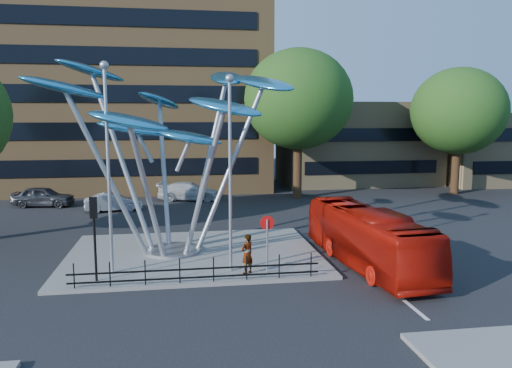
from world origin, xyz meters
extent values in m
plane|color=black|center=(0.00, 0.00, 0.00)|extent=(120.00, 120.00, 0.00)
cube|color=slate|center=(-1.00, 6.00, 0.07)|extent=(12.00, 9.00, 0.15)
cube|color=olive|center=(-6.00, 32.00, 15.00)|extent=(25.00, 15.00, 30.00)
cube|color=tan|center=(16.00, 30.00, 4.00)|extent=(15.00, 8.00, 8.00)
cube|color=tan|center=(30.00, 28.00, 3.50)|extent=(12.00, 8.00, 7.00)
cylinder|color=black|center=(8.00, 22.00, 2.86)|extent=(0.70, 0.70, 5.72)
ellipsoid|color=#174012|center=(8.00, 22.00, 8.06)|extent=(8.80, 8.80, 8.10)
cylinder|color=black|center=(22.00, 22.00, 2.53)|extent=(0.70, 0.70, 5.06)
ellipsoid|color=#174012|center=(22.00, 22.00, 7.13)|extent=(8.00, 8.00, 7.36)
cylinder|color=#9EA0A5|center=(-2.00, 6.50, 0.21)|extent=(2.80, 2.80, 0.12)
cylinder|color=#9EA0A5|center=(-3.20, 5.90, 4.05)|extent=(0.24, 0.24, 7.80)
ellipsoid|color=#2E91CB|center=(-6.40, 4.90, 7.95)|extent=(3.92, 2.95, 1.39)
cylinder|color=#9EA0A5|center=(-2.40, 5.50, 3.35)|extent=(0.24, 0.24, 6.40)
ellipsoid|color=#2E91CB|center=(-3.60, 3.30, 6.55)|extent=(3.47, 1.78, 1.31)
cylinder|color=#9EA0A5|center=(-1.40, 5.70, 3.65)|extent=(0.24, 0.24, 7.00)
ellipsoid|color=#2E91CB|center=(0.40, 4.10, 7.15)|extent=(3.81, 3.11, 1.36)
cylinder|color=#9EA0A5|center=(-0.80, 6.50, 4.25)|extent=(0.24, 0.24, 8.20)
ellipsoid|color=#2E91CB|center=(2.60, 6.90, 8.35)|extent=(3.52, 4.06, 1.44)
cylinder|color=#9EA0A5|center=(-1.20, 7.40, 4.45)|extent=(0.24, 0.24, 8.60)
ellipsoid|color=#2E91CB|center=(1.00, 9.40, 8.75)|extent=(2.21, 3.79, 1.39)
cylinder|color=#9EA0A5|center=(-2.20, 7.50, 3.85)|extent=(0.24, 0.24, 7.40)
ellipsoid|color=#2E91CB|center=(-2.60, 10.10, 7.55)|extent=(3.02, 3.71, 1.34)
cylinder|color=#9EA0A5|center=(-3.00, 6.90, 4.55)|extent=(0.24, 0.24, 8.80)
ellipsoid|color=#2E91CB|center=(-5.80, 8.30, 8.95)|extent=(3.88, 3.60, 1.42)
ellipsoid|color=#2E91CB|center=(-3.80, 6.70, 6.15)|extent=(3.40, 1.96, 1.13)
ellipsoid|color=#2E91CB|center=(-1.10, 6.10, 5.75)|extent=(3.39, 2.16, 1.11)
cylinder|color=#9EA0A5|center=(-4.50, 3.50, 4.40)|extent=(0.14, 0.14, 8.50)
sphere|color=#9EA0A5|center=(-4.50, 3.50, 8.77)|extent=(0.36, 0.36, 0.36)
cylinder|color=#9EA0A5|center=(0.50, 3.00, 4.15)|extent=(0.14, 0.14, 8.00)
sphere|color=#9EA0A5|center=(0.50, 3.00, 8.27)|extent=(0.36, 0.36, 0.36)
cylinder|color=black|center=(-5.00, 2.50, 1.75)|extent=(0.10, 0.10, 3.20)
cube|color=black|center=(-5.00, 2.50, 3.15)|extent=(0.28, 0.18, 0.85)
sphere|color=#FF0C0C|center=(-5.00, 2.50, 3.43)|extent=(0.18, 0.18, 0.18)
cylinder|color=#9EA0A5|center=(2.00, 2.50, 1.30)|extent=(0.08, 0.08, 2.30)
cylinder|color=red|center=(2.00, 2.53, 2.30)|extent=(0.60, 0.04, 0.60)
cube|color=white|center=(2.00, 2.55, 2.30)|extent=(0.42, 0.03, 0.10)
cylinder|color=black|center=(-5.70, 1.70, 0.65)|extent=(0.05, 0.05, 1.00)
cylinder|color=black|center=(-4.36, 1.70, 0.65)|extent=(0.05, 0.05, 1.00)
cylinder|color=black|center=(-3.01, 1.70, 0.65)|extent=(0.05, 0.05, 1.00)
cylinder|color=black|center=(-1.67, 1.70, 0.65)|extent=(0.05, 0.05, 1.00)
cylinder|color=black|center=(-0.33, 1.70, 0.65)|extent=(0.05, 0.05, 1.00)
cylinder|color=black|center=(1.01, 1.70, 0.65)|extent=(0.05, 0.05, 1.00)
cylinder|color=black|center=(2.36, 1.70, 0.65)|extent=(0.05, 0.05, 1.00)
cylinder|color=black|center=(3.70, 1.70, 0.65)|extent=(0.05, 0.05, 1.00)
cube|color=black|center=(-1.00, 1.70, 0.70)|extent=(10.00, 0.06, 0.06)
cube|color=black|center=(-1.00, 1.70, 0.35)|extent=(10.00, 0.06, 0.06)
imported|color=#A41007|center=(6.71, 3.21, 1.32)|extent=(3.03, 9.60, 2.63)
imported|color=gray|center=(1.14, 2.50, 1.00)|extent=(0.74, 0.69, 1.69)
imported|color=#393A40|center=(-11.70, 21.06, 0.76)|extent=(4.64, 2.37, 1.51)
imported|color=#B3B5BB|center=(-6.30, 18.40, 0.65)|extent=(4.11, 1.99, 1.30)
imported|color=beige|center=(-0.85, 22.22, 0.72)|extent=(5.23, 2.80, 1.44)
camera|label=1|loc=(-1.61, -17.66, 6.78)|focal=35.00mm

